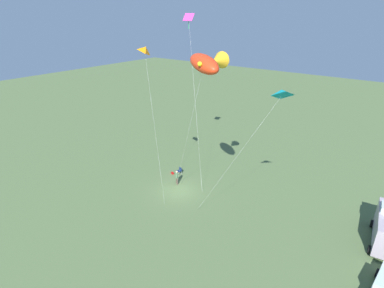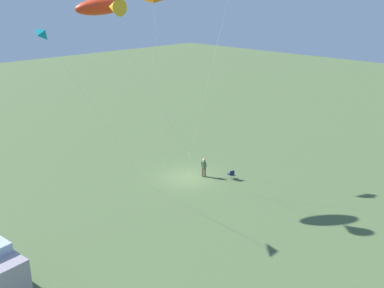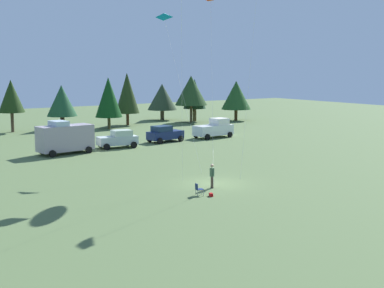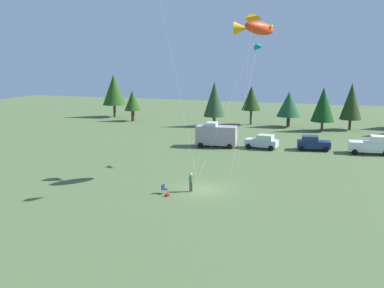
{
  "view_description": "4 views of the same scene",
  "coord_description": "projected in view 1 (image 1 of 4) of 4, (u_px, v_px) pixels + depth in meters",
  "views": [
    {
      "loc": [
        21.81,
        18.21,
        18.02
      ],
      "look_at": [
        -3.38,
        -0.77,
        4.31
      ],
      "focal_mm": 28.0,
      "sensor_mm": 36.0,
      "label": 1
    },
    {
      "loc": [
        -26.62,
        26.18,
        15.82
      ],
      "look_at": [
        -0.16,
        -0.38,
        3.09
      ],
      "focal_mm": 42.0,
      "sensor_mm": 36.0,
      "label": 2
    },
    {
      "loc": [
        -22.97,
        -31.38,
        8.59
      ],
      "look_at": [
        -1.77,
        0.25,
        3.08
      ],
      "focal_mm": 50.0,
      "sensor_mm": 36.0,
      "label": 3
    },
    {
      "loc": [
        11.45,
        -38.35,
        12.18
      ],
      "look_at": [
        -0.32,
        -2.72,
        4.76
      ],
      "focal_mm": 42.0,
      "sensor_mm": 36.0,
      "label": 4
    }
  ],
  "objects": [
    {
      "name": "kite_large_fish",
      "position": [
        207.0,
        63.0,
        21.81
      ],
      "size": [
        6.18,
        8.87,
        15.57
      ],
      "color": "red",
      "rests_on": "ground"
    },
    {
      "name": "person_kite_flyer",
      "position": [
        177.0,
        176.0,
        34.12
      ],
      "size": [
        0.45,
        0.55,
        1.74
      ],
      "rotation": [
        0.0,
        0.0,
        5.87
      ],
      "color": "#46372D",
      "rests_on": "ground"
    },
    {
      "name": "folding_chair",
      "position": [
        180.0,
        170.0,
        36.6
      ],
      "size": [
        0.58,
        0.58,
        0.82
      ],
      "rotation": [
        0.0,
        0.0,
        6.03
      ],
      "color": "navy",
      "rests_on": "ground"
    },
    {
      "name": "ground_plane",
      "position": [
        179.0,
        191.0,
        33.21
      ],
      "size": [
        160.0,
        160.0,
        0.0
      ],
      "primitive_type": "plane",
      "color": "#4F653B"
    },
    {
      "name": "kite_delta_orange",
      "position": [
        146.0,
        50.0,
        24.1
      ],
      "size": [
        2.0,
        1.73,
        15.79
      ],
      "color": "orange",
      "rests_on": "ground"
    },
    {
      "name": "kite_diamond_rainbow",
      "position": [
        189.0,
        25.0,
        29.87
      ],
      "size": [
        2.92,
        4.25,
        18.11
      ],
      "color": "#DD3797",
      "rests_on": "ground"
    },
    {
      "name": "kite_delta_teal",
      "position": [
        281.0,
        93.0,
        20.1
      ],
      "size": [
        1.68,
        8.21,
        13.58
      ],
      "color": "#0C8C94",
      "rests_on": "ground"
    },
    {
      "name": "backpack_on_grass",
      "position": [
        172.0,
        173.0,
        36.69
      ],
      "size": [
        0.32,
        0.38,
        0.22
      ],
      "primitive_type": "cube",
      "rotation": [
        0.0,
        0.0,
        4.34
      ],
      "color": "#B70F0F",
      "rests_on": "ground"
    }
  ]
}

